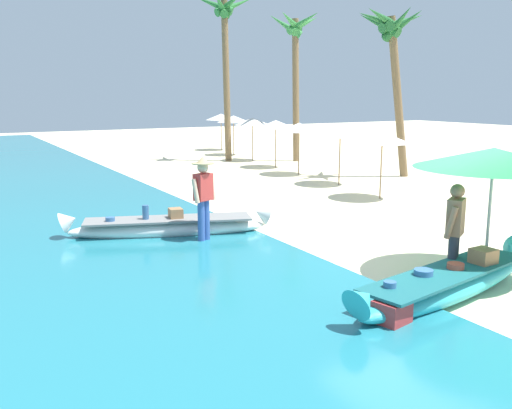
# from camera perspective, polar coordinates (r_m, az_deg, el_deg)

# --- Properties ---
(ground_plane) EXTENTS (80.00, 80.00, 0.00)m
(ground_plane) POSITION_cam_1_polar(r_m,az_deg,el_deg) (10.31, 15.60, -6.11)
(ground_plane) COLOR beige
(boat_cyan_foreground) EXTENTS (4.28, 1.47, 0.73)m
(boat_cyan_foreground) POSITION_cam_1_polar(r_m,az_deg,el_deg) (8.83, 18.70, -7.47)
(boat_cyan_foreground) COLOR #33B2BC
(boat_cyan_foreground) RESTS_ON ground
(boat_white_midground) EXTENTS (4.27, 1.99, 0.72)m
(boat_white_midground) POSITION_cam_1_polar(r_m,az_deg,el_deg) (11.98, -8.76, -2.23)
(boat_white_midground) COLOR white
(boat_white_midground) RESTS_ON ground
(person_vendor_hatted) EXTENTS (0.58, 0.44, 1.76)m
(person_vendor_hatted) POSITION_cam_1_polar(r_m,az_deg,el_deg) (11.22, -5.29, 1.03)
(person_vendor_hatted) COLOR #3D5BA8
(person_vendor_hatted) RESTS_ON ground
(person_tourist_customer) EXTENTS (0.57, 0.45, 1.61)m
(person_tourist_customer) POSITION_cam_1_polar(r_m,az_deg,el_deg) (9.38, 19.28, -2.29)
(person_tourist_customer) COLOR #333842
(person_tourist_customer) RESTS_ON ground
(patio_umbrella_large) EXTENTS (2.50, 2.50, 2.13)m
(patio_umbrella_large) POSITION_cam_1_polar(r_m,az_deg,el_deg) (9.82, 22.70, 4.27)
(patio_umbrella_large) COLOR #B7B7BC
(patio_umbrella_large) RESTS_ON ground
(parasol_row_0) EXTENTS (1.60, 1.60, 1.91)m
(parasol_row_0) POSITION_cam_1_polar(r_m,az_deg,el_deg) (16.50, 12.54, 6.56)
(parasol_row_0) COLOR #8E6B47
(parasol_row_0) RESTS_ON ground
(parasol_row_1) EXTENTS (1.60, 1.60, 1.91)m
(parasol_row_1) POSITION_cam_1_polar(r_m,az_deg,el_deg) (18.84, 8.44, 7.23)
(parasol_row_1) COLOR #8E6B47
(parasol_row_1) RESTS_ON ground
(parasol_row_2) EXTENTS (1.60, 1.60, 1.91)m
(parasol_row_2) POSITION_cam_1_polar(r_m,az_deg,el_deg) (21.05, 4.34, 7.71)
(parasol_row_2) COLOR #8E6B47
(parasol_row_2) RESTS_ON ground
(parasol_row_3) EXTENTS (1.60, 1.60, 1.91)m
(parasol_row_3) POSITION_cam_1_polar(r_m,az_deg,el_deg) (23.08, 1.99, 8.03)
(parasol_row_3) COLOR #8E6B47
(parasol_row_3) RESTS_ON ground
(parasol_row_4) EXTENTS (1.60, 1.60, 1.91)m
(parasol_row_4) POSITION_cam_1_polar(r_m,az_deg,el_deg) (25.41, -0.34, 8.32)
(parasol_row_4) COLOR #8E6B47
(parasol_row_4) RESTS_ON ground
(parasol_row_5) EXTENTS (1.60, 1.60, 1.91)m
(parasol_row_5) POSITION_cam_1_polar(r_m,az_deg,el_deg) (27.79, -2.26, 8.55)
(parasol_row_5) COLOR #8E6B47
(parasol_row_5) RESTS_ON ground
(parasol_row_6) EXTENTS (1.60, 1.60, 1.91)m
(parasol_row_6) POSITION_cam_1_polar(r_m,az_deg,el_deg) (30.29, -3.52, 8.75)
(parasol_row_6) COLOR #8E6B47
(parasol_row_6) RESTS_ON ground
(palm_tree_tall_inland) EXTENTS (2.56, 2.45, 6.39)m
(palm_tree_tall_inland) POSITION_cam_1_polar(r_m,az_deg,el_deg) (25.34, 3.98, 15.65)
(palm_tree_tall_inland) COLOR brown
(palm_tree_tall_inland) RESTS_ON ground
(palm_tree_leaning_seaward) EXTENTS (3.07, 2.56, 5.87)m
(palm_tree_leaning_seaward) POSITION_cam_1_polar(r_m,az_deg,el_deg) (20.76, 13.51, 15.81)
(palm_tree_leaning_seaward) COLOR brown
(palm_tree_leaning_seaward) RESTS_ON ground
(palm_tree_mid_cluster) EXTENTS (2.75, 2.54, 7.21)m
(palm_tree_mid_cluster) POSITION_cam_1_polar(r_m,az_deg,el_deg) (25.47, -3.10, 17.00)
(palm_tree_mid_cluster) COLOR brown
(palm_tree_mid_cluster) RESTS_ON ground
(cooler_box) EXTENTS (0.49, 0.46, 0.39)m
(cooler_box) POSITION_cam_1_polar(r_m,az_deg,el_deg) (7.60, 13.41, -10.73)
(cooler_box) COLOR #C63838
(cooler_box) RESTS_ON ground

